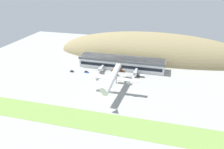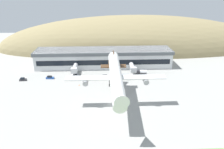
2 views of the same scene
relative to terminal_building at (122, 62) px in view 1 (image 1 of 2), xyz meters
The scene contains 14 objects.
ground_plane 50.55m from the terminal_building, 87.58° to the right, with size 337.60×337.60×0.00m, color #9E9E99.
grass_strip_foreground 91.12m from the terminal_building, 88.67° to the right, with size 303.84×20.67×0.08m, color #759947.
hill_backdrop 52.98m from the terminal_building, 58.93° to the left, with size 227.54×66.30×54.58m, color #8E7F56.
terminal_building is the anchor object (origin of this frame).
jetway_0 22.59m from the terminal_building, 139.96° to the right, with size 3.38×11.50×5.43m.
jetway_1 22.36m from the terminal_building, 41.11° to the right, with size 3.38×11.81×5.43m.
cargo_airplane 52.62m from the terminal_building, 85.19° to the right, with size 41.93×52.93×10.93m.
service_car_0 36.96m from the terminal_building, 147.15° to the right, with size 4.46×2.10×1.64m.
service_car_1 50.34m from the terminal_building, 154.14° to the right, with size 3.84×2.11×1.69m.
service_car_2 20.63m from the terminal_building, 89.75° to the right, with size 4.52×2.06×1.60m.
service_car_3 24.33m from the terminal_building, 135.89° to the right, with size 4.37×2.19×1.61m.
fuel_truck 25.47m from the terminal_building, 64.53° to the right, with size 8.01×2.79×3.31m.
box_truck 27.77m from the terminal_building, 36.63° to the right, with size 6.27×2.57×3.01m.
traffic_cone_0 33.33m from the terminal_building, 114.17° to the right, with size 0.52×0.52×0.58m.
Camera 1 is at (41.06, -150.65, 87.53)m, focal length 35.00 mm.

